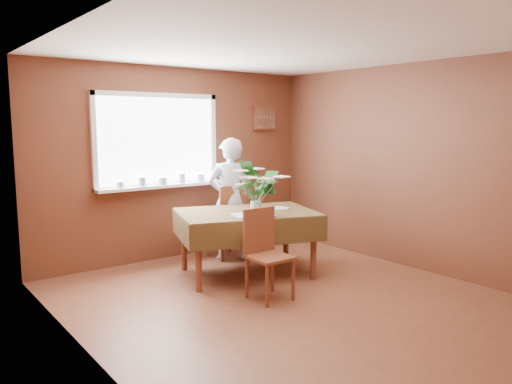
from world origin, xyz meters
TOP-DOWN VIEW (x-y plane):
  - floor at (0.00, 0.00)m, footprint 4.50×4.50m
  - ceiling at (0.00, 0.00)m, footprint 4.50×4.50m
  - wall_back at (0.00, 2.25)m, footprint 4.00×0.00m
  - wall_left at (-2.00, 0.00)m, footprint 0.00×4.50m
  - wall_right at (2.00, 0.00)m, footprint 0.00×4.50m
  - window_assembly at (-0.29, 2.20)m, footprint 1.72×0.20m
  - spoon_rack at (1.45, 2.22)m, footprint 0.44×0.05m
  - dining_table at (0.20, 0.98)m, footprint 1.82×1.51m
  - chair_far at (0.44, 1.70)m, footprint 0.43×0.43m
  - chair_near at (-0.12, 0.25)m, footprint 0.40×0.40m
  - seated_woman at (0.43, 1.66)m, footprint 0.69×0.58m
  - flower_bouquet at (0.15, 0.75)m, footprint 0.61×0.61m
  - side_plate at (0.60, 0.88)m, footprint 0.31×0.31m
  - table_knife at (0.24, 0.66)m, footprint 0.13×0.18m

SIDE VIEW (x-z plane):
  - floor at x=0.00m, z-range 0.00..0.00m
  - chair_near at x=-0.12m, z-range 0.04..0.96m
  - chair_far at x=0.44m, z-range 0.04..1.02m
  - dining_table at x=0.20m, z-range 0.28..1.05m
  - side_plate at x=0.60m, z-range 0.76..0.77m
  - table_knife at x=0.24m, z-range 0.77..0.77m
  - seated_woman at x=0.43m, z-range 0.00..1.59m
  - flower_bouquet at x=0.15m, z-range 0.84..1.36m
  - wall_back at x=0.00m, z-range -0.75..3.25m
  - wall_left at x=-2.00m, z-range -1.00..3.50m
  - wall_right at x=2.00m, z-range -1.00..3.50m
  - window_assembly at x=-0.29m, z-range 0.74..1.96m
  - spoon_rack at x=1.45m, z-range 1.69..2.02m
  - ceiling at x=0.00m, z-range 2.50..2.50m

